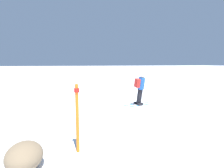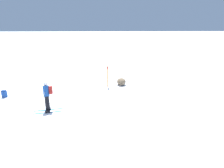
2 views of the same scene
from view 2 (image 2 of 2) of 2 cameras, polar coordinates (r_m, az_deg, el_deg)
The scene contains 5 objects.
ground_plane at distance 11.96m, azimuth -18.81°, elevation -6.18°, with size 300.00×300.00×0.00m, color white.
skier at distance 10.87m, azimuth -20.46°, elevation -3.24°, with size 1.27×1.72×1.79m.
spare_backpack at distance 14.45m, azimuth -31.74°, elevation -2.74°, with size 0.29×0.35×0.50m.
exposed_boulder_0 at distance 14.85m, azimuth 3.06°, elevation 0.81°, with size 0.89×0.76×0.58m, color #7A664C.
trail_marker at distance 14.19m, azimuth -1.40°, elevation 2.83°, with size 0.13×0.13×1.74m.
Camera 2 is at (10.47, 3.24, 4.80)m, focal length 28.00 mm.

